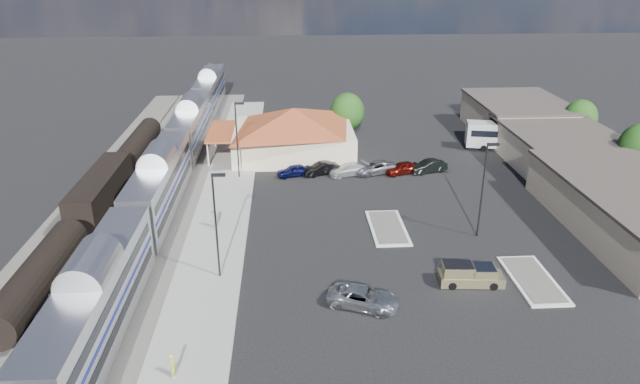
{
  "coord_description": "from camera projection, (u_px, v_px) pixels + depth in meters",
  "views": [
    {
      "loc": [
        -5.32,
        -46.07,
        24.16
      ],
      "look_at": [
        -2.28,
        4.66,
        2.8
      ],
      "focal_mm": 32.0,
      "sensor_mm": 36.0,
      "label": 1
    }
  ],
  "objects": [
    {
      "name": "pickup_truck",
      "position": [
        471.0,
        275.0,
        44.71
      ],
      "size": [
        5.1,
        2.18,
        1.72
      ],
      "rotation": [
        0.0,
        0.0,
        1.5
      ],
      "color": "tan",
      "rests_on": "ground"
    },
    {
      "name": "freight_cars",
      "position": [
        102.0,
        194.0,
        56.92
      ],
      "size": [
        2.8,
        46.0,
        4.0
      ],
      "color": "black",
      "rests_on": "ground"
    },
    {
      "name": "lamp_lot",
      "position": [
        484.0,
        182.0,
        50.65
      ],
      "size": [
        1.08,
        0.25,
        9.0
      ],
      "color": "black",
      "rests_on": "ground"
    },
    {
      "name": "lamp_plat_n",
      "position": [
        238.0,
        134.0,
        64.1
      ],
      "size": [
        1.08,
        0.25,
        9.0
      ],
      "color": "black",
      "rests_on": "ground"
    },
    {
      "name": "person_b",
      "position": [
        213.0,
        218.0,
        53.52
      ],
      "size": [
        0.97,
        1.11,
        1.91
      ],
      "primitive_type": "imported",
      "rotation": [
        0.0,
        0.0,
        -1.26
      ],
      "color": "silver",
      "rests_on": "platform"
    },
    {
      "name": "suv",
      "position": [
        363.0,
        298.0,
        41.92
      ],
      "size": [
        5.86,
        4.31,
        1.48
      ],
      "primitive_type": "imported",
      "rotation": [
        0.0,
        0.0,
        1.18
      ],
      "color": "#A7ABAF",
      "rests_on": "ground"
    },
    {
      "name": "parked_car_a",
      "position": [
        294.0,
        171.0,
        66.56
      ],
      "size": [
        4.3,
        2.64,
        1.37
      ],
      "primitive_type": "imported",
      "rotation": [
        0.0,
        0.0,
        -1.3
      ],
      "color": "#0D1041",
      "rests_on": "ground"
    },
    {
      "name": "passenger_train",
      "position": [
        160.0,
        186.0,
        56.43
      ],
      "size": [
        3.0,
        104.0,
        5.55
      ],
      "color": "silver",
      "rests_on": "ground"
    },
    {
      "name": "person_a",
      "position": [
        173.0,
        365.0,
        34.64
      ],
      "size": [
        0.5,
        0.66,
        1.65
      ],
      "primitive_type": "imported",
      "rotation": [
        0.0,
        0.0,
        1.75
      ],
      "color": "#BFCF40",
      "rests_on": "platform"
    },
    {
      "name": "tree_depot",
      "position": [
        347.0,
        112.0,
        78.26
      ],
      "size": [
        4.71,
        4.71,
        6.63
      ],
      "color": "#382314",
      "rests_on": "ground"
    },
    {
      "name": "platform",
      "position": [
        222.0,
        214.0,
        56.87
      ],
      "size": [
        5.5,
        92.0,
        0.18
      ],
      "primitive_type": "cube",
      "color": "gray",
      "rests_on": "ground"
    },
    {
      "name": "parked_car_e",
      "position": [
        402.0,
        168.0,
        67.25
      ],
      "size": [
        4.63,
        3.02,
        1.47
      ],
      "primitive_type": "imported",
      "rotation": [
        0.0,
        0.0,
        -1.24
      ],
      "color": "#66110B",
      "rests_on": "ground"
    },
    {
      "name": "coach_bus",
      "position": [
        510.0,
        135.0,
        74.94
      ],
      "size": [
        11.54,
        4.59,
        3.62
      ],
      "rotation": [
        0.0,
        0.0,
        1.38
      ],
      "color": "white",
      "rests_on": "ground"
    },
    {
      "name": "parked_car_b",
      "position": [
        321.0,
        169.0,
        67.0
      ],
      "size": [
        4.67,
        2.98,
        1.45
      ],
      "primitive_type": "imported",
      "rotation": [
        0.0,
        0.0,
        -1.21
      ],
      "color": "black",
      "rests_on": "ground"
    },
    {
      "name": "lamp_plat_s",
      "position": [
        217.0,
        218.0,
        43.86
      ],
      "size": [
        1.08,
        0.25,
        9.0
      ],
      "color": "black",
      "rests_on": "ground"
    },
    {
      "name": "traffic_island_south",
      "position": [
        388.0,
        227.0,
        54.07
      ],
      "size": [
        3.3,
        7.5,
        0.21
      ],
      "color": "silver",
      "rests_on": "ground"
    },
    {
      "name": "buildings_east",
      "position": [
        576.0,
        158.0,
        65.86
      ],
      "size": [
        14.4,
        51.4,
        4.8
      ],
      "color": "#C6B28C",
      "rests_on": "ground"
    },
    {
      "name": "parked_car_c",
      "position": [
        348.0,
        169.0,
        66.91
      ],
      "size": [
        5.15,
        3.46,
        1.38
      ],
      "primitive_type": "imported",
      "rotation": [
        0.0,
        0.0,
        -1.22
      ],
      "color": "silver",
      "rests_on": "ground"
    },
    {
      "name": "station_depot",
      "position": [
        293.0,
        131.0,
        72.67
      ],
      "size": [
        18.35,
        12.24,
        6.2
      ],
      "color": "beige",
      "rests_on": "ground"
    },
    {
      "name": "railbed",
      "position": [
        135.0,
        208.0,
        58.23
      ],
      "size": [
        16.0,
        100.0,
        0.12
      ],
      "primitive_type": "cube",
      "color": "#4C4944",
      "rests_on": "ground"
    },
    {
      "name": "ground",
      "position": [
        348.0,
        239.0,
        52.05
      ],
      "size": [
        280.0,
        280.0,
        0.0
      ],
      "primitive_type": "plane",
      "color": "black",
      "rests_on": "ground"
    },
    {
      "name": "traffic_island_north",
      "position": [
        533.0,
        280.0,
        45.42
      ],
      "size": [
        3.3,
        7.5,
        0.21
      ],
      "color": "silver",
      "rests_on": "ground"
    },
    {
      "name": "parked_car_d",
      "position": [
        375.0,
        168.0,
        67.35
      ],
      "size": [
        5.78,
        3.89,
        1.47
      ],
      "primitive_type": "imported",
      "rotation": [
        0.0,
        0.0,
        -1.27
      ],
      "color": "gray",
      "rests_on": "ground"
    },
    {
      "name": "parked_car_f",
      "position": [
        428.0,
        166.0,
        67.7
      ],
      "size": [
        4.76,
        2.91,
        1.48
      ],
      "primitive_type": "imported",
      "rotation": [
        0.0,
        0.0,
        -1.25
      ],
      "color": "black",
      "rests_on": "ground"
    },
    {
      "name": "tree_east_c",
      "position": [
        580.0,
        118.0,
        76.39
      ],
      "size": [
        4.41,
        4.41,
        6.21
      ],
      "color": "#382314",
      "rests_on": "ground"
    }
  ]
}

